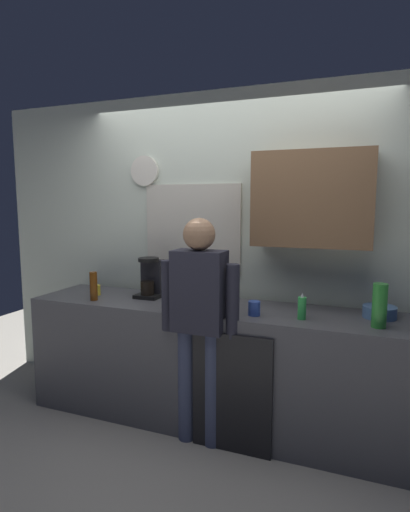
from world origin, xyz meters
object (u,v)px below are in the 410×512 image
Objects in this scene: coffee_maker at (151,279)px; bottle_clear_soda at (380,306)px; cup_terracotta_mug at (189,302)px; dish_soap at (302,308)px; cup_yellow_cup at (96,290)px; bottle_dark_sauce at (203,290)px; bottle_amber_beer at (94,286)px; mixing_bowl at (380,312)px; storage_canister at (190,288)px; cup_blue_mug at (254,308)px; person_at_sink at (199,313)px.

coffee_maker is 1.75m from bottle_clear_soda.
dish_soap is (0.83, 0.00, 0.03)m from cup_terracotta_mug.
cup_terracotta_mug is 0.90m from cup_yellow_cup.
bottle_amber_beer is (-0.82, -0.30, 0.03)m from bottle_dark_sauce.
coffee_maker is 1.75m from mixing_bowl.
bottle_dark_sauce is 0.78× the size of bottle_amber_beer.
bottle_clear_soda reaches higher than storage_canister.
bottle_clear_soda is at bearing -92.80° from mixing_bowl.
dish_soap reaches higher than mixing_bowl.
bottle_clear_soda is 3.04× the size of cup_terracotta_mug.
dish_soap is (0.32, 0.03, 0.03)m from cup_blue_mug.
bottle_clear_soda is (1.74, -0.22, -0.01)m from coffee_maker.
person_at_sink is at bearing -160.48° from mixing_bowl.
bottle_amber_beer reaches higher than cup_blue_mug.
coffee_maker is 1.83× the size of dish_soap.
bottle_amber_beer is 1.31m from cup_blue_mug.
person_at_sink reaches higher than dish_soap.
mixing_bowl is at bearing 17.36° from cup_blue_mug.
cup_terracotta_mug is 0.06× the size of person_at_sink.
cup_yellow_cup is at bearing 120.79° from bottle_amber_beer.
bottle_dark_sauce is at bearing 151.21° from cup_blue_mug.
bottle_dark_sauce is at bearing 86.11° from cup_terracotta_mug.
bottle_dark_sauce reaches higher than mixing_bowl.
person_at_sink reaches higher than bottle_clear_soda.
dish_soap reaches higher than cup_terracotta_mug.
mixing_bowl is (0.01, 0.24, -0.10)m from bottle_clear_soda.
person_at_sink reaches higher than cup_blue_mug.
cup_terracotta_mug reaches higher than mixing_bowl.
person_at_sink is at bearing -171.40° from bottle_clear_soda.
cup_blue_mug reaches higher than cup_yellow_cup.
storage_canister is (-0.62, 0.31, 0.04)m from cup_blue_mug.
bottle_amber_beer is at bearing -175.91° from cup_terracotta_mug.
mixing_bowl is 1.23m from person_at_sink.
bottle_amber_beer is at bearing -177.89° from dish_soap.
bottle_dark_sauce is at bearing 8.79° from cup_yellow_cup.
person_at_sink is (0.59, -0.40, -0.12)m from coffee_maker.
cup_blue_mug is 0.56× the size of dish_soap.
bottle_amber_beer is at bearing -153.09° from storage_canister.
dish_soap is 0.11× the size of person_at_sink.
storage_canister is 0.11× the size of person_at_sink.
bottle_amber_beer reaches higher than cup_yellow_cup.
coffee_maker reaches higher than cup_terracotta_mug.
mixing_bowl is 0.14× the size of person_at_sink.
cup_blue_mug is (0.49, -0.27, -0.04)m from bottle_dark_sauce.
mixing_bowl is at bearing 0.44° from coffee_maker.
bottle_dark_sauce is at bearing 163.28° from dish_soap.
bottle_clear_soda is at bearing -7.32° from coffee_maker.
coffee_maker is 3.59× the size of cup_terracotta_mug.
coffee_maker reaches higher than bottle_amber_beer.
dish_soap is 1.06× the size of storage_canister.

